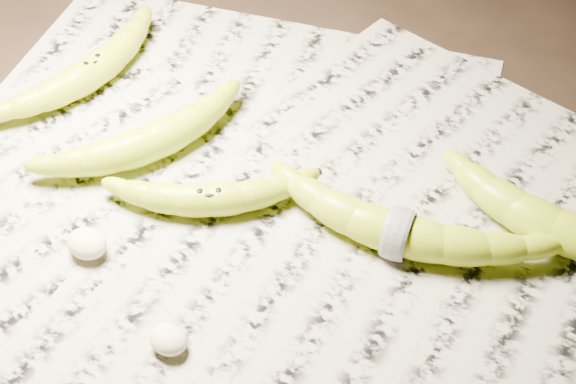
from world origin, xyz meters
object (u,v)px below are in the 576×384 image
Objects in this scene: banana_left_a at (93,69)px; banana_center at (210,197)px; banana_taped at (398,231)px; banana_upper_a at (555,226)px; banana_left_b at (150,140)px.

banana_left_a is 1.18× the size of banana_center.
banana_upper_a is at bearing 23.88° from banana_taped.
banana_taped is 0.15m from banana_upper_a.
banana_center is (0.10, -0.03, -0.00)m from banana_left_b.
banana_center is at bearing -173.00° from banana_taped.
banana_left_b is 0.41m from banana_upper_a.
banana_left_b is 0.10m from banana_center.
banana_taped reaches higher than banana_center.
banana_upper_a is at bearing -48.98° from banana_left_b.
banana_left_a is at bearing 164.67° from banana_taped.
banana_left_b is at bearing -163.49° from banana_upper_a.
banana_upper_a reaches higher than banana_left_b.
banana_upper_a is (0.12, 0.09, 0.00)m from banana_taped.
banana_left_b is 0.84× the size of banana_taped.
banana_center is 0.74× the size of banana_taped.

